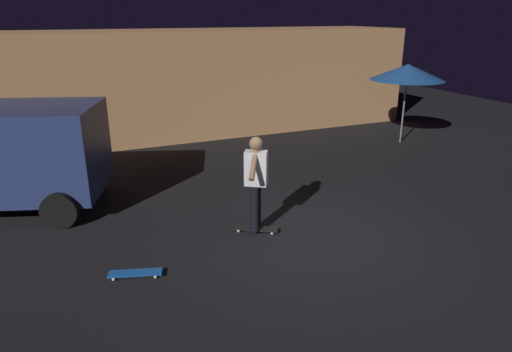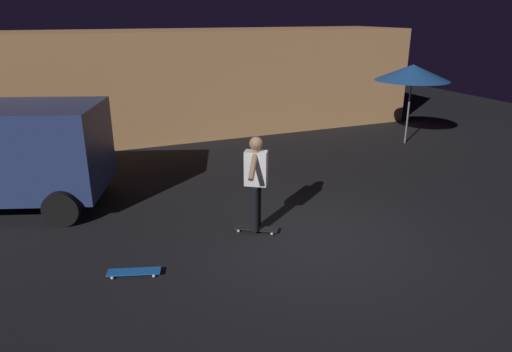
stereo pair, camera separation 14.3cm
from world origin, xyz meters
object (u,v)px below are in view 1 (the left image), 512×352
Objects in this scene: skateboard_spare at (135,273)px; skateboard_ridden at (256,229)px; patio_umbrella at (408,72)px; skater at (256,177)px.

skateboard_ridden is at bearing 16.18° from skateboard_spare.
skater is at bearing -149.52° from patio_umbrella.
skateboard_spare is 2.52m from skater.
patio_umbrella reaches higher than skateboard_spare.
skateboard_ridden is at bearing -149.52° from patio_umbrella.
skateboard_spare is (-8.60, -4.40, -2.02)m from patio_umbrella.
skateboard_ridden is 0.46× the size of skater.
skater is (-0.00, -0.00, 0.98)m from skateboard_ridden.
skateboard_spare is (-2.22, -0.65, 0.00)m from skateboard_ridden.
patio_umbrella is 7.47m from skater.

